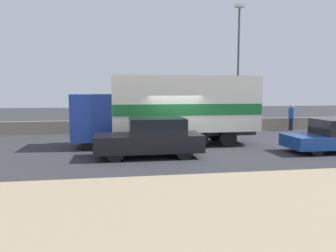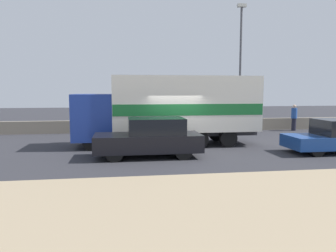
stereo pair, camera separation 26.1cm
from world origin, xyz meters
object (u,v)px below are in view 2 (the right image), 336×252
at_px(street_lamp, 240,60).
at_px(pedestrian, 294,117).
at_px(box_truck, 172,107).
at_px(car_hatchback, 150,138).

bearing_deg(street_lamp, pedestrian, 0.27).
bearing_deg(box_truck, car_hatchback, 64.28).
distance_m(car_hatchback, pedestrian, 12.90).
bearing_deg(pedestrian, car_hatchback, -144.54).
bearing_deg(pedestrian, box_truck, -153.08).
relative_size(box_truck, car_hatchback, 2.07).
bearing_deg(pedestrian, street_lamp, -179.73).
relative_size(box_truck, pedestrian, 5.09).
xyz_separation_m(street_lamp, car_hatchback, (-6.59, -7.47, -3.89)).
distance_m(box_truck, car_hatchback, 3.34).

